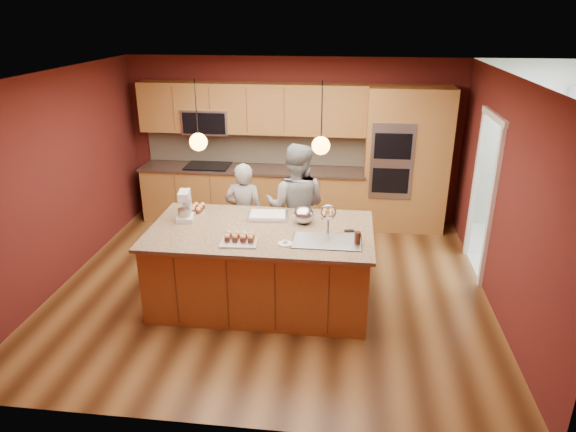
# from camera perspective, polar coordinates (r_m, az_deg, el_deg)

# --- Properties ---
(floor) EXTENTS (5.50, 5.50, 0.00)m
(floor) POSITION_cam_1_polar(r_m,az_deg,el_deg) (6.84, -1.80, -7.65)
(floor) COLOR #432510
(floor) RESTS_ON ground
(ceiling) EXTENTS (5.50, 5.50, 0.00)m
(ceiling) POSITION_cam_1_polar(r_m,az_deg,el_deg) (5.99, -2.12, 15.42)
(ceiling) COLOR white
(ceiling) RESTS_ON ground
(wall_back) EXTENTS (5.50, 0.00, 5.50)m
(wall_back) POSITION_cam_1_polar(r_m,az_deg,el_deg) (8.67, 0.55, 8.42)
(wall_back) COLOR #501815
(wall_back) RESTS_ON ground
(wall_front) EXTENTS (5.50, 0.00, 5.50)m
(wall_front) POSITION_cam_1_polar(r_m,az_deg,el_deg) (4.05, -7.29, -8.36)
(wall_front) COLOR #501815
(wall_front) RESTS_ON ground
(wall_left) EXTENTS (0.00, 5.00, 5.00)m
(wall_left) POSITION_cam_1_polar(r_m,az_deg,el_deg) (7.22, -24.12, 3.67)
(wall_left) COLOR #501815
(wall_left) RESTS_ON ground
(wall_right) EXTENTS (0.00, 5.00, 5.00)m
(wall_right) POSITION_cam_1_polar(r_m,az_deg,el_deg) (6.49, 22.86, 1.94)
(wall_right) COLOR #501815
(wall_right) RESTS_ON ground
(cabinet_run) EXTENTS (3.74, 0.64, 2.30)m
(cabinet_run) POSITION_cam_1_polar(r_m,az_deg,el_deg) (8.62, -4.16, 5.77)
(cabinet_run) COLOR olive
(cabinet_run) RESTS_ON floor
(oven_column) EXTENTS (1.30, 0.62, 2.30)m
(oven_column) POSITION_cam_1_polar(r_m,az_deg,el_deg) (8.43, 12.96, 6.06)
(oven_column) COLOR olive
(oven_column) RESTS_ON floor
(doorway_trim) EXTENTS (0.08, 1.11, 2.20)m
(doorway_trim) POSITION_cam_1_polar(r_m,az_deg,el_deg) (7.30, 20.80, 1.88)
(doorway_trim) COLOR white
(doorway_trim) RESTS_ON wall_right
(pendant_left) EXTENTS (0.20, 0.20, 0.80)m
(pendant_left) POSITION_cam_1_polar(r_m,az_deg,el_deg) (5.90, -9.93, 8.14)
(pendant_left) COLOR black
(pendant_left) RESTS_ON ceiling
(pendant_right) EXTENTS (0.20, 0.20, 0.80)m
(pendant_right) POSITION_cam_1_polar(r_m,az_deg,el_deg) (5.66, 3.68, 7.86)
(pendant_right) COLOR black
(pendant_right) RESTS_ON ceiling
(island) EXTENTS (2.64, 1.48, 1.35)m
(island) POSITION_cam_1_polar(r_m,az_deg,el_deg) (6.27, -2.83, -5.46)
(island) COLOR olive
(island) RESTS_ON floor
(person_left) EXTENTS (0.55, 0.37, 1.48)m
(person_left) POSITION_cam_1_polar(r_m,az_deg,el_deg) (7.13, -4.87, 0.14)
(person_left) COLOR black
(person_left) RESTS_ON floor
(person_right) EXTENTS (0.93, 0.76, 1.77)m
(person_right) POSITION_cam_1_polar(r_m,az_deg,el_deg) (6.97, 0.88, 0.98)
(person_right) COLOR slate
(person_right) RESTS_ON floor
(stand_mixer) EXTENTS (0.23, 0.30, 0.37)m
(stand_mixer) POSITION_cam_1_polar(r_m,az_deg,el_deg) (6.39, -11.37, 0.91)
(stand_mixer) COLOR silver
(stand_mixer) RESTS_ON island
(sheet_cake) EXTENTS (0.53, 0.41, 0.05)m
(sheet_cake) POSITION_cam_1_polar(r_m,az_deg,el_deg) (6.40, -2.28, 0.06)
(sheet_cake) COLOR silver
(sheet_cake) RESTS_ON island
(cooling_rack) EXTENTS (0.42, 0.31, 0.02)m
(cooling_rack) POSITION_cam_1_polar(r_m,az_deg,el_deg) (5.72, -5.46, -2.93)
(cooling_rack) COLOR #A8AAAF
(cooling_rack) RESTS_ON island
(mixing_bowl) EXTENTS (0.26, 0.26, 0.22)m
(mixing_bowl) POSITION_cam_1_polar(r_m,az_deg,el_deg) (6.20, 1.73, 0.11)
(mixing_bowl) COLOR silver
(mixing_bowl) RESTS_ON island
(plate) EXTENTS (0.16, 0.16, 0.01)m
(plate) POSITION_cam_1_polar(r_m,az_deg,el_deg) (5.67, -0.30, -3.10)
(plate) COLOR silver
(plate) RESTS_ON island
(tumbler) EXTENTS (0.07, 0.07, 0.14)m
(tumbler) POSITION_cam_1_polar(r_m,az_deg,el_deg) (5.71, 7.73, -2.43)
(tumbler) COLOR #391D0E
(tumbler) RESTS_ON island
(phone) EXTENTS (0.13, 0.09, 0.01)m
(phone) POSITION_cam_1_polar(r_m,az_deg,el_deg) (6.04, 6.83, -1.65)
(phone) COLOR black
(phone) RESTS_ON island
(cupcakes_left) EXTENTS (0.26, 0.26, 0.08)m
(cupcakes_left) POSITION_cam_1_polar(r_m,az_deg,el_deg) (6.71, -10.41, 0.92)
(cupcakes_left) COLOR #DC9853
(cupcakes_left) RESTS_ON island
(cupcakes_rack) EXTENTS (0.35, 0.17, 0.08)m
(cupcakes_rack) POSITION_cam_1_polar(r_m,az_deg,el_deg) (5.75, -5.39, -2.29)
(cupcakes_rack) COLOR #DC9853
(cupcakes_rack) RESTS_ON island
(cupcakes_right) EXTENTS (0.15, 0.23, 0.07)m
(cupcakes_right) POSITION_cam_1_polar(r_m,az_deg,el_deg) (6.44, 4.40, 0.25)
(cupcakes_right) COLOR #DC9853
(cupcakes_right) RESTS_ON island
(dryer) EXTENTS (0.67, 0.68, 0.96)m
(dryer) POSITION_cam_1_polar(r_m,az_deg,el_deg) (8.64, 28.48, -0.45)
(dryer) COLOR silver
(dryer) RESTS_ON floor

